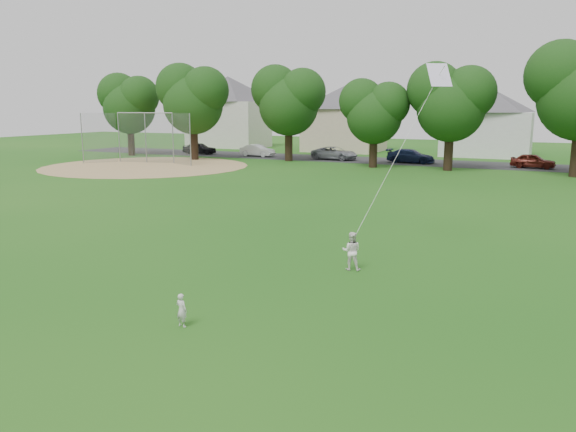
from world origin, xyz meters
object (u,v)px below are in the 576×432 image
at_px(toddler, 182,310).
at_px(baseball_backstop, 143,138).
at_px(older_boy, 351,251).
at_px(kite, 397,156).

height_order(toddler, baseball_backstop, baseball_backstop).
height_order(older_boy, baseball_backstop, baseball_backstop).
xyz_separation_m(kite, baseball_backstop, (-29.94, 23.18, -1.28)).
bearing_deg(older_boy, kite, -131.16).
height_order(toddler, kite, kite).
bearing_deg(toddler, baseball_backstop, -41.55).
xyz_separation_m(toddler, kite, (3.04, 8.07, 3.19)).
distance_m(older_boy, kite, 3.58).
bearing_deg(toddler, older_boy, -100.89).
bearing_deg(kite, toddler, -110.65).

